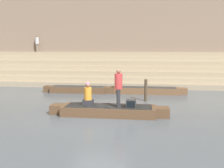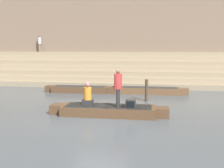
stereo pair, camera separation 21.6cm
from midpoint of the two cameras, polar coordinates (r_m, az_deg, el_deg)
ground_plane at (r=12.07m, az=-2.33°, el=-7.55°), size 120.00×120.00×0.00m
ghat_steps at (r=23.89m, az=3.15°, el=2.54°), size 36.00×5.14×2.85m
back_wall at (r=26.24m, az=3.71°, el=10.12°), size 34.20×1.28×8.61m
rowboat_main at (r=12.63m, az=-0.32°, el=-5.72°), size 5.70×1.46×0.45m
person_standing at (r=12.18m, az=1.82°, el=-0.30°), size 0.37×0.37×1.79m
person_rowing at (r=12.80m, az=-4.85°, el=-2.57°), size 0.51×0.40×1.12m
tv_set at (r=12.29m, az=4.58°, el=-4.24°), size 0.46×0.45×0.37m
moored_boat_shore at (r=19.23m, az=-6.67°, el=-1.11°), size 5.17×1.11×0.45m
moored_boat_distant at (r=18.75m, az=8.50°, el=-1.37°), size 5.34×1.11×0.45m
mooring_post at (r=16.04m, az=7.89°, el=-1.36°), size 0.18×0.18×1.33m
person_on_steps at (r=27.45m, az=-15.29°, el=8.73°), size 0.34×0.34×1.62m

